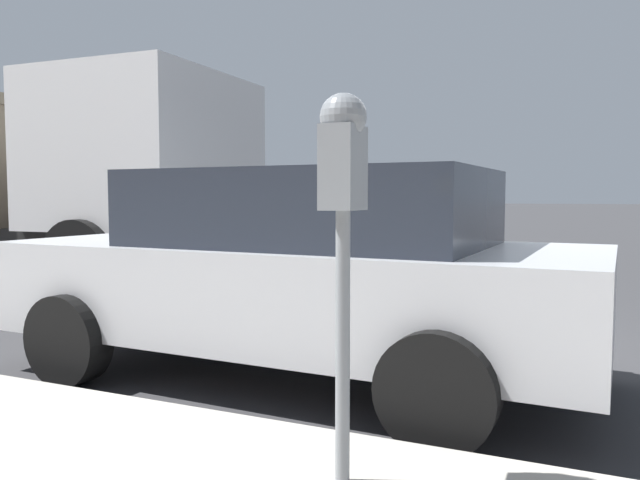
% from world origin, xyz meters
% --- Properties ---
extents(ground_plane, '(220.00, 220.00, 0.00)m').
position_xyz_m(ground_plane, '(0.00, 0.00, 0.00)').
color(ground_plane, '#333335').
extents(parking_meter, '(0.21, 0.19, 1.60)m').
position_xyz_m(parking_meter, '(-2.72, -0.47, 1.35)').
color(parking_meter, gray).
rests_on(parking_meter, sidewalk).
extents(car_silver, '(2.11, 4.29, 1.50)m').
position_xyz_m(car_silver, '(-1.02, 0.55, 0.79)').
color(car_silver, '#B7BABF').
rests_on(car_silver, ground_plane).
extents(dump_truck, '(3.13, 7.99, 2.96)m').
position_xyz_m(dump_truck, '(1.87, 7.14, 1.63)').
color(dump_truck, black).
rests_on(dump_truck, ground_plane).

